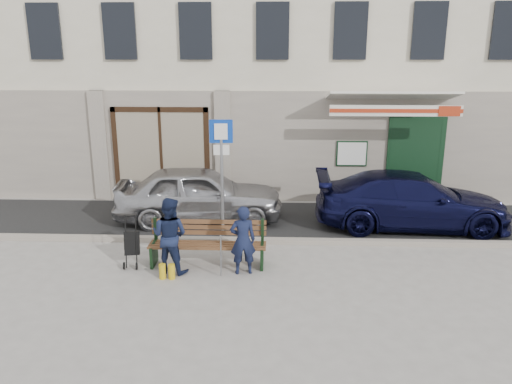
# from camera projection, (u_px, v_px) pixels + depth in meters

# --- Properties ---
(ground) EXTENTS (80.00, 80.00, 0.00)m
(ground) POSITION_uv_depth(u_px,v_px,m) (268.00, 271.00, 10.07)
(ground) COLOR #9E9991
(ground) RESTS_ON ground
(asphalt_lane) EXTENTS (60.00, 3.20, 0.01)m
(asphalt_lane) POSITION_uv_depth(u_px,v_px,m) (270.00, 220.00, 13.05)
(asphalt_lane) COLOR #282828
(asphalt_lane) RESTS_ON ground
(curb) EXTENTS (60.00, 0.18, 0.12)m
(curb) POSITION_uv_depth(u_px,v_px,m) (269.00, 241.00, 11.50)
(curb) COLOR #9E9384
(curb) RESTS_ON ground
(building) EXTENTS (20.00, 8.27, 10.00)m
(building) POSITION_uv_depth(u_px,v_px,m) (274.00, 30.00, 16.84)
(building) COLOR beige
(building) RESTS_ON ground
(car_silver) EXTENTS (4.40, 2.09, 1.45)m
(car_silver) POSITION_uv_depth(u_px,v_px,m) (199.00, 194.00, 12.87)
(car_silver) COLOR #A9A9AE
(car_silver) RESTS_ON ground
(car_navy) EXTENTS (4.80, 2.07, 1.38)m
(car_navy) POSITION_uv_depth(u_px,v_px,m) (411.00, 200.00, 12.44)
(car_navy) COLOR black
(car_navy) RESTS_ON ground
(parking_sign) EXTENTS (0.52, 0.08, 2.82)m
(parking_sign) POSITION_uv_depth(u_px,v_px,m) (222.00, 160.00, 11.25)
(parking_sign) COLOR gray
(parking_sign) RESTS_ON ground
(bench) EXTENTS (2.40, 1.17, 0.98)m
(bench) POSITION_uv_depth(u_px,v_px,m) (205.00, 244.00, 10.22)
(bench) COLOR brown
(bench) RESTS_ON ground
(man) EXTENTS (0.56, 0.42, 1.40)m
(man) POSITION_uv_depth(u_px,v_px,m) (243.00, 240.00, 9.79)
(man) COLOR #131935
(man) RESTS_ON ground
(woman) EXTENTS (0.89, 0.77, 1.54)m
(woman) POSITION_uv_depth(u_px,v_px,m) (170.00, 235.00, 9.85)
(woman) COLOR #151D3B
(woman) RESTS_ON ground
(stroller) EXTENTS (0.34, 0.46, 1.05)m
(stroller) POSITION_uv_depth(u_px,v_px,m) (132.00, 244.00, 10.21)
(stroller) COLOR black
(stroller) RESTS_ON ground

